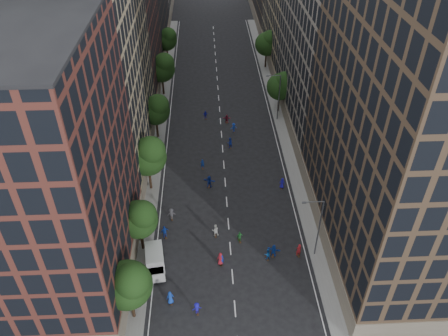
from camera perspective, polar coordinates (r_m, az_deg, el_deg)
The scene contains 37 objects.
ground at distance 77.46m, azimuth -0.31°, elevation 4.23°, with size 240.00×240.00×0.00m, color black.
sidewalk_left at distance 84.28m, azimuth -8.77°, elevation 6.81°, with size 4.00×105.00×0.15m, color slate.
sidewalk_right at distance 85.02m, azimuth 7.64°, elevation 7.21°, with size 4.00×105.00×0.15m, color slate.
bldg_left_a at distance 47.96m, azimuth -22.11°, elevation -0.64°, with size 14.00×22.00×30.00m, color #4F251E.
bldg_left_b at distance 66.98m, azimuth -17.12°, elevation 13.50°, with size 14.00×26.00×34.00m, color #938260.
bldg_left_c at distance 89.02m, azimuth -13.82°, elevation 17.81°, with size 14.00×20.00×28.00m, color #4F251E.
bldg_right_a at distance 51.42m, azimuth 22.69°, elevation 5.98°, with size 14.00×30.00×36.00m, color #453425.
bldg_right_b at distance 76.59m, azimuth 14.49°, elevation 16.53°, with size 14.00×28.00×33.00m, color #6F665B.
tree_left_0 at distance 47.11m, azimuth -12.32°, elevation -14.55°, with size 5.20×5.20×8.83m.
tree_left_1 at distance 54.06m, azimuth -10.96°, elevation -6.45°, with size 4.80×4.80×8.21m.
tree_left_2 at distance 62.70m, azimuth -9.87°, elevation 1.69°, with size 5.60×5.60×9.45m.
tree_left_3 at distance 74.74m, azimuth -8.87°, elevation 7.64°, with size 5.00×5.00×8.58m.
tree_left_4 at distance 88.80m, azimuth -8.07°, elevation 12.93°, with size 5.40×5.40×9.08m.
tree_left_5 at distance 103.71m, azimuth -7.46°, elevation 16.39°, with size 4.80×4.80×8.33m.
tree_right_a at distance 82.59m, azimuth 7.49°, elevation 10.66°, with size 5.00×5.00×8.39m.
tree_right_b at distance 100.50m, azimuth 5.74°, elevation 15.99°, with size 5.20×5.20×8.83m.
streetlamp_near at distance 53.93m, azimuth 12.13°, elevation -7.35°, with size 2.64×0.22×9.06m.
streetlamp_far at distance 80.14m, azimuth 7.05°, elevation 9.45°, with size 2.64×0.22×9.06m.
cargo_van at distance 54.67m, azimuth -8.99°, elevation -11.92°, with size 2.91×5.06×2.56m.
skater_0 at distance 51.68m, azimuth -7.03°, elevation -16.48°, with size 0.88×0.57×1.80m, color #153CB0.
skater_1 at distance 54.92m, azimuth -0.33°, elevation -11.88°, with size 0.57×0.37×1.56m, color navy.
skater_2 at distance 55.71m, azimuth 5.68°, elevation -11.14°, with size 0.80×0.62×1.64m, color #1554AE.
skater_3 at distance 50.72m, azimuth -3.56°, elevation -17.84°, with size 1.03×0.59×1.60m, color #1914AA.
skater_4 at distance 58.39m, azimuth -7.75°, elevation -8.28°, with size 1.11×0.46×1.90m, color navy.
skater_5 at distance 56.08m, azimuth 6.50°, elevation -10.70°, with size 1.64×0.52×1.77m, color #13399F.
skater_6 at distance 54.83m, azimuth -0.48°, elevation -11.79°, with size 0.89×0.58×1.83m, color maroon.
skater_7 at distance 56.50m, azimuth 9.72°, elevation -10.53°, with size 0.70×0.46×1.91m, color #A71B21.
skater_8 at distance 58.08m, azimuth -1.15°, elevation -8.16°, with size 0.92×0.71×1.88m, color #B7B7B2.
skater_9 at distance 60.80m, azimuth -6.88°, elevation -6.01°, with size 1.14×0.66×1.77m, color #3D3C41.
skater_10 at distance 57.51m, azimuth 2.06°, elevation -8.98°, with size 0.93×0.39×1.59m, color #206C2B.
skater_11 at distance 65.58m, azimuth -1.94°, elevation -1.80°, with size 1.79×0.57×1.93m, color navy.
skater_12 at distance 65.99m, azimuth 7.59°, elevation -2.00°, with size 0.83×0.54×1.71m, color #1A14A3.
skater_13 at distance 69.32m, azimuth -2.84°, elevation 0.52°, with size 0.61×0.40×1.67m, color #123496.
skater_14 at distance 73.91m, azimuth 0.75°, elevation 3.29°, with size 0.92×0.71×1.88m, color #162EB3.
skater_15 at distance 78.13m, azimuth 1.27°, elevation 5.29°, with size 1.10×0.63×1.71m, color #163BB6.
skater_16 at distance 82.12m, azimuth -2.44°, elevation 6.93°, with size 0.90×0.38×1.54m, color #1618B5.
skater_17 at distance 80.75m, azimuth 0.36°, elevation 6.41°, with size 1.48×0.47×1.59m, color maroon.
Camera 1 is at (-2.61, -24.75, 42.45)m, focal length 35.00 mm.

